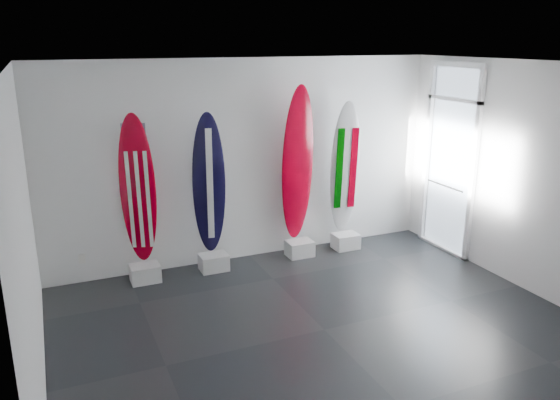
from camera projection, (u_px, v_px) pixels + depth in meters
name	position (u px, v px, depth m)	size (l,w,h in m)	color
floor	(324.00, 330.00, 6.43)	(6.00, 6.00, 0.00)	black
ceiling	(331.00, 65.00, 5.59)	(6.00, 6.00, 0.00)	white
wall_back	(248.00, 161.00, 8.21)	(6.00, 6.00, 0.00)	silver
wall_front	(499.00, 304.00, 3.81)	(6.00, 6.00, 0.00)	silver
wall_left	(26.00, 246.00, 4.86)	(5.00, 5.00, 0.00)	silver
wall_right	(532.00, 180.00, 7.15)	(5.00, 5.00, 0.00)	silver
display_block_usa	(145.00, 273.00, 7.68)	(0.40, 0.30, 0.24)	silver
surfboard_usa	(138.00, 190.00, 7.44)	(0.48, 0.08, 2.12)	#A10015
display_block_navy	(214.00, 262.00, 8.06)	(0.40, 0.30, 0.24)	silver
surfboard_navy	(209.00, 184.00, 7.83)	(0.47, 0.08, 2.06)	black
display_block_swiss	(300.00, 248.00, 8.59)	(0.40, 0.30, 0.24)	silver
surfboard_swiss	(298.00, 164.00, 8.31)	(0.54, 0.08, 2.39)	#A10015
display_block_italy	(346.00, 241.00, 8.90)	(0.40, 0.30, 0.24)	silver
surfboard_italy	(345.00, 168.00, 8.66)	(0.48, 0.08, 2.13)	silver
wall_outlet	(82.00, 259.00, 7.58)	(0.09, 0.02, 0.13)	silver
glass_door	(450.00, 162.00, 8.53)	(0.12, 1.16, 2.85)	white
balcony	(508.00, 209.00, 9.30)	(2.80, 2.20, 1.20)	slate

